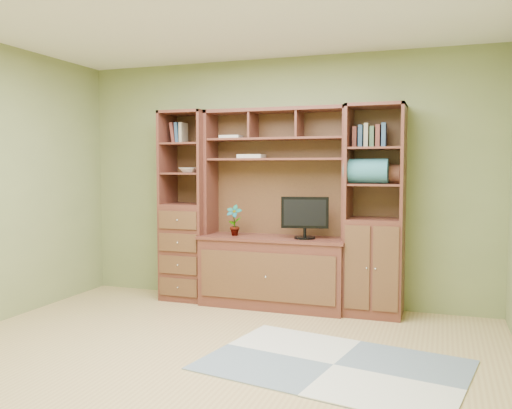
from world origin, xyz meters
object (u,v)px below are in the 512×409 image
at_px(center_hutch, 273,208).
at_px(left_tower, 187,206).
at_px(monitor, 305,210).
at_px(right_tower, 375,211).

relative_size(center_hutch, left_tower, 1.00).
bearing_deg(monitor, right_tower, -5.53).
relative_size(left_tower, right_tower, 1.00).
distance_m(center_hutch, right_tower, 1.03).
relative_size(center_hutch, right_tower, 1.00).
bearing_deg(center_hutch, left_tower, 177.71).
height_order(center_hutch, right_tower, same).
distance_m(center_hutch, monitor, 0.34).
distance_m(left_tower, monitor, 1.34).
xyz_separation_m(right_tower, monitor, (-0.68, -0.07, -0.00)).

